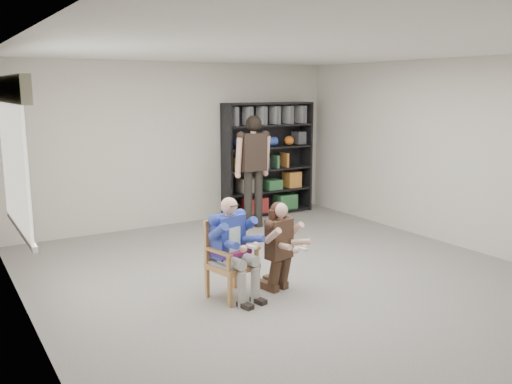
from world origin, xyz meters
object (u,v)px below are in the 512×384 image
armchair (232,259)px  bookshelf (268,159)px  kneeling_woman (281,247)px  standing_man (253,173)px  seated_man (232,248)px

armchair → bookshelf: (2.62, 3.34, 0.60)m
kneeling_woman → armchair: bearing=156.1°
armchair → standing_man: standing_man is taller
seated_man → bookshelf: size_ratio=0.56×
bookshelf → kneeling_woman: bearing=-120.5°
armchair → bookshelf: 4.29m
standing_man → kneeling_woman: bearing=-110.3°
kneeling_woman → standing_man: 3.04m
seated_man → standing_man: 3.22m
seated_man → bookshelf: (2.62, 3.34, 0.46)m
bookshelf → standing_man: bearing=-136.2°
armchair → standing_man: size_ratio=0.48×
bookshelf → standing_man: (-0.76, -0.73, -0.10)m
seated_man → kneeling_woman: 0.59m
armchair → bookshelf: bookshelf is taller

